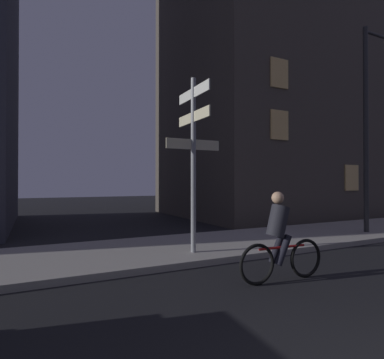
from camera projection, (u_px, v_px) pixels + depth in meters
name	position (u px, v px, depth m)	size (l,w,h in m)	color
sidewalk_kerb	(160.00, 250.00, 7.98)	(40.00, 3.30, 0.14)	#9E9991
signpost	(193.00, 148.00, 7.45)	(1.38, 1.55, 4.10)	gray
street_lamp	(369.00, 113.00, 10.63)	(1.59, 0.28, 6.83)	#2D2D30
cyclist	(280.00, 240.00, 5.67)	(1.82, 0.34, 1.61)	black
building_right_block	(286.00, 98.00, 18.69)	(13.13, 8.62, 13.56)	#4C443D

